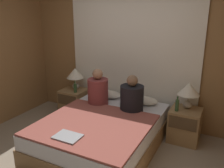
% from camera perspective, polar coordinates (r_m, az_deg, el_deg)
% --- Properties ---
extents(wall_back, '(4.28, 0.06, 2.50)m').
position_cam_1_polar(wall_back, '(4.34, 4.97, 6.88)').
color(wall_back, olive).
rests_on(wall_back, ground_plane).
extents(curtain_panel, '(2.63, 0.02, 2.32)m').
position_cam_1_polar(curtain_panel, '(4.30, 4.63, 5.54)').
color(curtain_panel, white).
rests_on(curtain_panel, ground_plane).
extents(bed, '(1.57, 2.03, 0.49)m').
position_cam_1_polar(bed, '(3.71, -2.17, -11.57)').
color(bed, olive).
rests_on(bed, ground_plane).
extents(nightstand_left, '(0.47, 0.47, 0.54)m').
position_cam_1_polar(nightstand_left, '(4.81, -9.06, -4.39)').
color(nightstand_left, '#937047').
rests_on(nightstand_left, ground_plane).
extents(nightstand_right, '(0.47, 0.47, 0.54)m').
position_cam_1_polar(nightstand_right, '(4.04, 17.07, -9.40)').
color(nightstand_right, '#937047').
rests_on(nightstand_right, ground_plane).
extents(lamp_left, '(0.34, 0.34, 0.42)m').
position_cam_1_polar(lamp_left, '(4.70, -8.83, 2.33)').
color(lamp_left, '#B2A899').
rests_on(lamp_left, nightstand_left).
extents(lamp_right, '(0.34, 0.34, 0.42)m').
position_cam_1_polar(lamp_right, '(3.90, 18.01, -1.48)').
color(lamp_right, '#B2A899').
rests_on(lamp_right, nightstand_right).
extents(pillow_left, '(0.50, 0.31, 0.12)m').
position_cam_1_polar(pillow_left, '(4.39, -0.98, -2.46)').
color(pillow_left, silver).
rests_on(pillow_left, bed).
extents(pillow_right, '(0.50, 0.31, 0.12)m').
position_cam_1_polar(pillow_right, '(4.14, 7.55, -3.91)').
color(pillow_right, silver).
rests_on(pillow_right, bed).
extents(blanket_on_bed, '(1.51, 1.41, 0.03)m').
position_cam_1_polar(blanket_on_bed, '(3.38, -4.55, -9.73)').
color(blanket_on_bed, '#994C42').
rests_on(blanket_on_bed, bed).
extents(person_left_in_bed, '(0.35, 0.35, 0.62)m').
position_cam_1_polar(person_left_in_bed, '(4.04, -3.41, -1.45)').
color(person_left_in_bed, brown).
rests_on(person_left_in_bed, bed).
extents(person_right_in_bed, '(0.37, 0.37, 0.59)m').
position_cam_1_polar(person_right_in_bed, '(3.78, 4.80, -3.08)').
color(person_right_in_bed, black).
rests_on(person_right_in_bed, bed).
extents(beer_bottle_on_left_stand, '(0.06, 0.06, 0.22)m').
position_cam_1_polar(beer_bottle_on_left_stand, '(4.54, -8.84, -0.99)').
color(beer_bottle_on_left_stand, '#2D4C28').
rests_on(beer_bottle_on_left_stand, nightstand_left).
extents(beer_bottle_on_right_stand, '(0.06, 0.06, 0.24)m').
position_cam_1_polar(beer_bottle_on_right_stand, '(3.81, 15.38, -4.90)').
color(beer_bottle_on_right_stand, '#2D4C28').
rests_on(beer_bottle_on_right_stand, nightstand_right).
extents(laptop_on_bed, '(0.34, 0.25, 0.02)m').
position_cam_1_polar(laptop_on_bed, '(3.08, -10.62, -12.32)').
color(laptop_on_bed, '#9EA0A5').
rests_on(laptop_on_bed, blanket_on_bed).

